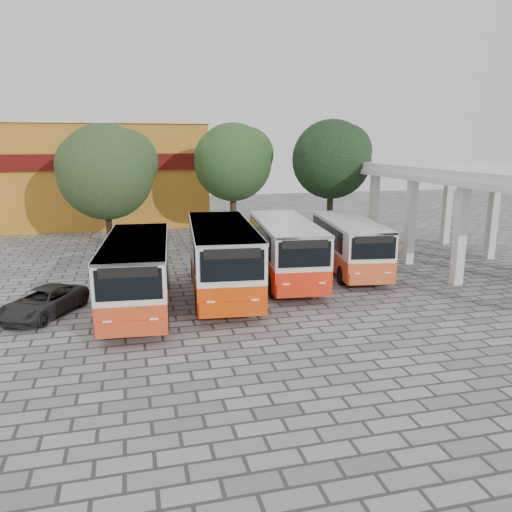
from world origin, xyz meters
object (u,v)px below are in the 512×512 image
object	(u,v)px
bus_far_left	(137,269)
bus_centre_right	(285,246)
bus_far_right	(349,242)
parked_car	(43,302)
bus_centre_left	(222,254)

from	to	relation	value
bus_far_left	bus_centre_right	xyz separation A→B (m)	(7.08, 2.72, 0.03)
bus_far_right	parked_car	xyz separation A→B (m)	(-14.45, -3.38, -1.03)
parked_car	bus_far_right	bearing A→B (deg)	42.69
bus_centre_left	bus_far_right	bearing A→B (deg)	22.50
bus_far_left	parked_car	size ratio (longest dim) A/B	2.08
parked_car	bus_centre_right	bearing A→B (deg)	43.15
bus_far_left	bus_centre_right	size ratio (longest dim) A/B	0.98
bus_centre_right	bus_centre_left	bearing A→B (deg)	-150.77
bus_far_left	parked_car	bearing A→B (deg)	-177.28
bus_centre_left	bus_centre_right	size ratio (longest dim) A/B	1.06
bus_centre_right	parked_car	xyz separation A→B (m)	(-10.72, -2.59, -1.15)
bus_centre_right	bus_far_right	xyz separation A→B (m)	(3.73, 0.78, -0.12)
parked_car	bus_far_left	bearing A→B (deg)	27.65
bus_far_left	bus_far_right	xyz separation A→B (m)	(10.81, 3.50, -0.09)
bus_centre_right	parked_car	distance (m)	11.09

